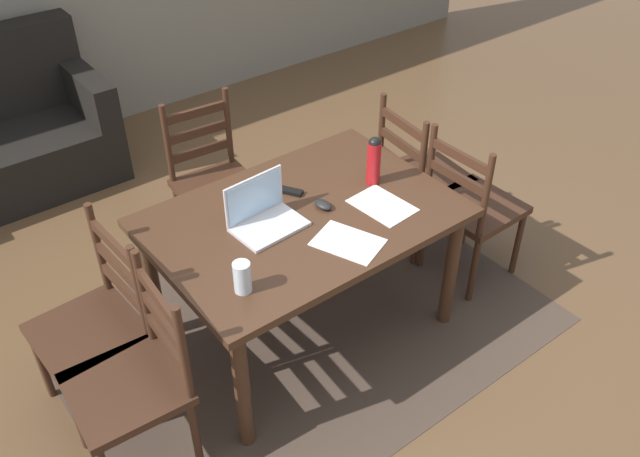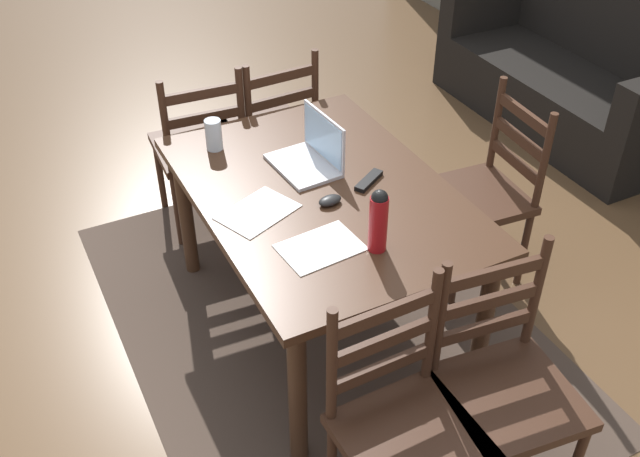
{
  "view_description": "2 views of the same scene",
  "coord_description": "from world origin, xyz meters",
  "px_view_note": "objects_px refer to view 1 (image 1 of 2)",
  "views": [
    {
      "loc": [
        -1.5,
        -2.09,
        2.63
      ],
      "look_at": [
        0.04,
        -0.09,
        0.7
      ],
      "focal_mm": 37.97,
      "sensor_mm": 36.0,
      "label": 1
    },
    {
      "loc": [
        2.22,
        -1.13,
        2.43
      ],
      "look_at": [
        -0.03,
        0.01,
        0.52
      ],
      "focal_mm": 40.96,
      "sensor_mm": 36.0,
      "label": 2
    }
  ],
  "objects_px": {
    "chair_left_near": "(135,382)",
    "chair_right_near": "(471,208)",
    "chair_left_far": "(96,326)",
    "computer_mouse": "(323,205)",
    "water_bottle": "(374,159)",
    "tv_remote": "(286,190)",
    "laptop": "(263,213)",
    "drinking_glass": "(242,277)",
    "dining_table": "(303,230)",
    "chair_far_head": "(215,184)",
    "chair_right_far": "(420,176)"
  },
  "relations": [
    {
      "from": "chair_left_far",
      "to": "dining_table",
      "type": "bearing_deg",
      "value": -11.33
    },
    {
      "from": "chair_right_near",
      "to": "drinking_glass",
      "type": "bearing_deg",
      "value": -177.08
    },
    {
      "from": "laptop",
      "to": "tv_remote",
      "type": "relative_size",
      "value": 1.97
    },
    {
      "from": "water_bottle",
      "to": "drinking_glass",
      "type": "distance_m",
      "value": 0.99
    },
    {
      "from": "dining_table",
      "to": "drinking_glass",
      "type": "bearing_deg",
      "value": -151.33
    },
    {
      "from": "chair_right_near",
      "to": "water_bottle",
      "type": "distance_m",
      "value": 0.73
    },
    {
      "from": "chair_far_head",
      "to": "water_bottle",
      "type": "bearing_deg",
      "value": -63.04
    },
    {
      "from": "computer_mouse",
      "to": "chair_right_far",
      "type": "bearing_deg",
      "value": 8.5
    },
    {
      "from": "dining_table",
      "to": "laptop",
      "type": "height_order",
      "value": "laptop"
    },
    {
      "from": "chair_right_near",
      "to": "tv_remote",
      "type": "bearing_deg",
      "value": 157.33
    },
    {
      "from": "laptop",
      "to": "chair_far_head",
      "type": "bearing_deg",
      "value": 76.82
    },
    {
      "from": "chair_right_near",
      "to": "water_bottle",
      "type": "relative_size",
      "value": 3.69
    },
    {
      "from": "chair_left_near",
      "to": "drinking_glass",
      "type": "xyz_separation_m",
      "value": [
        0.5,
        -0.08,
        0.36
      ]
    },
    {
      "from": "chair_left_far",
      "to": "computer_mouse",
      "type": "xyz_separation_m",
      "value": [
        1.11,
        -0.22,
        0.3
      ]
    },
    {
      "from": "chair_right_near",
      "to": "computer_mouse",
      "type": "height_order",
      "value": "chair_right_near"
    },
    {
      "from": "computer_mouse",
      "to": "tv_remote",
      "type": "distance_m",
      "value": 0.23
    },
    {
      "from": "chair_right_far",
      "to": "computer_mouse",
      "type": "bearing_deg",
      "value": -166.2
    },
    {
      "from": "chair_left_far",
      "to": "computer_mouse",
      "type": "distance_m",
      "value": 1.17
    },
    {
      "from": "drinking_glass",
      "to": "tv_remote",
      "type": "bearing_deg",
      "value": 40.85
    },
    {
      "from": "chair_far_head",
      "to": "tv_remote",
      "type": "distance_m",
      "value": 0.73
    },
    {
      "from": "chair_left_near",
      "to": "chair_right_near",
      "type": "distance_m",
      "value": 2.0
    },
    {
      "from": "chair_left_near",
      "to": "chair_far_head",
      "type": "bearing_deg",
      "value": 46.77
    },
    {
      "from": "dining_table",
      "to": "chair_far_head",
      "type": "distance_m",
      "value": 0.89
    },
    {
      "from": "chair_right_near",
      "to": "tv_remote",
      "type": "height_order",
      "value": "chair_right_near"
    },
    {
      "from": "chair_right_far",
      "to": "laptop",
      "type": "distance_m",
      "value": 1.25
    },
    {
      "from": "chair_left_near",
      "to": "chair_far_head",
      "type": "height_order",
      "value": "same"
    },
    {
      "from": "laptop",
      "to": "chair_left_far",
      "type": "bearing_deg",
      "value": 169.65
    },
    {
      "from": "dining_table",
      "to": "chair_right_far",
      "type": "bearing_deg",
      "value": 11.46
    },
    {
      "from": "dining_table",
      "to": "chair_far_head",
      "type": "xyz_separation_m",
      "value": [
        0.0,
        0.87,
        -0.19
      ]
    },
    {
      "from": "chair_left_far",
      "to": "chair_far_head",
      "type": "xyz_separation_m",
      "value": [
        1.0,
        0.67,
        0.0
      ]
    },
    {
      "from": "computer_mouse",
      "to": "chair_right_near",
      "type": "bearing_deg",
      "value": -16.91
    },
    {
      "from": "chair_right_near",
      "to": "chair_far_head",
      "type": "xyz_separation_m",
      "value": [
        -1.0,
        1.07,
        0.0
      ]
    },
    {
      "from": "chair_far_head",
      "to": "computer_mouse",
      "type": "distance_m",
      "value": 0.94
    },
    {
      "from": "chair_far_head",
      "to": "computer_mouse",
      "type": "bearing_deg",
      "value": -83.13
    },
    {
      "from": "dining_table",
      "to": "chair_right_near",
      "type": "xyz_separation_m",
      "value": [
        1.0,
        -0.2,
        -0.19
      ]
    },
    {
      "from": "chair_right_near",
      "to": "laptop",
      "type": "bearing_deg",
      "value": 168.07
    },
    {
      "from": "chair_right_near",
      "to": "drinking_glass",
      "type": "relative_size",
      "value": 6.72
    },
    {
      "from": "chair_left_far",
      "to": "chair_right_far",
      "type": "bearing_deg",
      "value": 0.07
    },
    {
      "from": "computer_mouse",
      "to": "chair_left_near",
      "type": "bearing_deg",
      "value": -175.84
    },
    {
      "from": "chair_left_far",
      "to": "drinking_glass",
      "type": "xyz_separation_m",
      "value": [
        0.5,
        -0.48,
        0.36
      ]
    },
    {
      "from": "chair_right_near",
      "to": "tv_remote",
      "type": "xyz_separation_m",
      "value": [
        -0.96,
        0.4,
        0.3
      ]
    },
    {
      "from": "chair_right_far",
      "to": "chair_right_near",
      "type": "bearing_deg",
      "value": -90.03
    },
    {
      "from": "chair_right_far",
      "to": "chair_left_near",
      "type": "bearing_deg",
      "value": -168.6
    },
    {
      "from": "chair_right_far",
      "to": "tv_remote",
      "type": "bearing_deg",
      "value": -179.82
    },
    {
      "from": "dining_table",
      "to": "chair_right_far",
      "type": "distance_m",
      "value": 1.04
    },
    {
      "from": "drinking_glass",
      "to": "computer_mouse",
      "type": "relative_size",
      "value": 1.41
    },
    {
      "from": "chair_left_far",
      "to": "water_bottle",
      "type": "relative_size",
      "value": 3.69
    },
    {
      "from": "chair_right_far",
      "to": "tv_remote",
      "type": "distance_m",
      "value": 1.0
    },
    {
      "from": "tv_remote",
      "to": "chair_far_head",
      "type": "bearing_deg",
      "value": 62.39
    },
    {
      "from": "dining_table",
      "to": "chair_far_head",
      "type": "bearing_deg",
      "value": 89.79
    }
  ]
}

